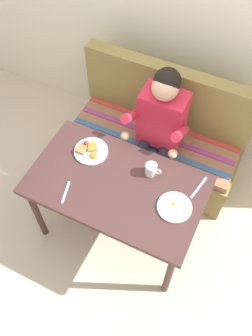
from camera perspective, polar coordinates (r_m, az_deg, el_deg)
ground_plane at (r=3.06m, az=-1.24°, el=-9.75°), size 8.00×8.00×0.00m
back_wall at (r=2.87m, az=10.67°, el=23.80°), size 4.40×0.10×2.60m
table at (r=2.48m, az=-1.51°, el=-3.52°), size 1.20×0.70×0.73m
couch at (r=3.15m, az=4.88°, el=4.32°), size 1.44×0.56×1.00m
person at (r=2.72m, az=5.23°, el=6.70°), size 0.45×0.61×1.21m
plate_breakfast at (r=2.57m, az=-5.72°, el=2.79°), size 0.24×0.24×0.05m
plate_eggs at (r=2.33m, az=7.76°, el=-6.18°), size 0.23×0.23×0.04m
coffee_mug at (r=2.42m, az=4.08°, el=-0.20°), size 0.12×0.08×0.09m
fork at (r=2.41m, az=-9.62°, el=-3.85°), size 0.06×0.17×0.00m
knife at (r=2.44m, az=11.56°, el=-3.07°), size 0.05×0.20×0.00m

